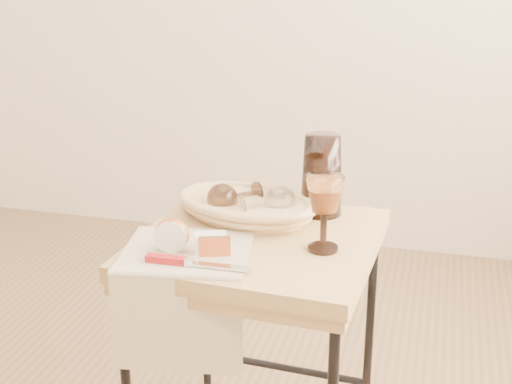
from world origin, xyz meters
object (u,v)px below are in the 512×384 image
(side_table, at_px, (258,361))
(bread_basket, at_px, (247,208))
(goblet_lying_a, at_px, (238,196))
(table_knife, at_px, (193,262))
(pitcher, at_px, (322,175))
(goblet_lying_b, at_px, (264,203))
(wine_goblet, at_px, (324,213))
(tea_towel, at_px, (186,251))
(apple_half, at_px, (172,234))

(side_table, xyz_separation_m, bread_basket, (-0.06, 0.11, 0.38))
(goblet_lying_a, bearing_deg, table_knife, 43.49)
(pitcher, bearing_deg, bread_basket, -169.61)
(goblet_lying_b, xyz_separation_m, wine_goblet, (0.18, -0.13, 0.04))
(goblet_lying_b, height_order, wine_goblet, wine_goblet)
(side_table, distance_m, pitcher, 0.51)
(bread_basket, xyz_separation_m, goblet_lying_b, (0.05, -0.02, 0.03))
(side_table, bearing_deg, tea_towel, -134.32)
(goblet_lying_a, height_order, wine_goblet, wine_goblet)
(goblet_lying_b, bearing_deg, side_table, -120.59)
(wine_goblet, relative_size, apple_half, 2.25)
(tea_towel, height_order, goblet_lying_b, goblet_lying_b)
(bread_basket, height_order, goblet_lying_b, goblet_lying_b)
(goblet_lying_a, distance_m, pitcher, 0.23)
(wine_goblet, distance_m, table_knife, 0.32)
(tea_towel, bearing_deg, pitcher, 42.94)
(table_knife, bearing_deg, tea_towel, 119.31)
(goblet_lying_b, bearing_deg, pitcher, 2.16)
(bread_basket, distance_m, wine_goblet, 0.28)
(tea_towel, distance_m, apple_half, 0.05)
(side_table, relative_size, pitcher, 2.82)
(side_table, height_order, tea_towel, tea_towel)
(wine_goblet, bearing_deg, tea_towel, -162.44)
(tea_towel, distance_m, pitcher, 0.43)
(side_table, height_order, goblet_lying_a, goblet_lying_a)
(wine_goblet, xyz_separation_m, apple_half, (-0.33, -0.10, -0.05))
(bread_basket, height_order, apple_half, apple_half)
(tea_towel, xyz_separation_m, goblet_lying_b, (0.13, 0.23, 0.05))
(table_knife, bearing_deg, apple_half, 135.59)
(side_table, distance_m, apple_half, 0.45)
(apple_half, height_order, table_knife, apple_half)
(table_knife, bearing_deg, pitcher, 60.98)
(bread_basket, height_order, wine_goblet, wine_goblet)
(bread_basket, distance_m, pitcher, 0.21)
(side_table, distance_m, goblet_lying_a, 0.43)
(pitcher, bearing_deg, side_table, -136.53)
(pitcher, bearing_deg, tea_towel, -142.03)
(apple_half, distance_m, table_knife, 0.11)
(apple_half, bearing_deg, tea_towel, -7.07)
(side_table, relative_size, wine_goblet, 3.86)
(pitcher, distance_m, apple_half, 0.44)
(tea_towel, height_order, goblet_lying_a, goblet_lying_a)
(tea_towel, xyz_separation_m, table_knife, (0.04, -0.07, 0.01))
(side_table, bearing_deg, wine_goblet, -14.26)
(wine_goblet, distance_m, apple_half, 0.35)
(tea_towel, bearing_deg, side_table, 36.52)
(pitcher, bearing_deg, apple_half, -145.33)
(wine_goblet, bearing_deg, apple_half, -163.81)
(tea_towel, relative_size, goblet_lying_a, 2.21)
(side_table, xyz_separation_m, table_knife, (-0.09, -0.21, 0.37))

